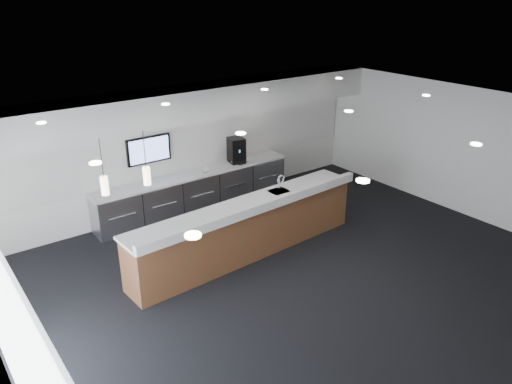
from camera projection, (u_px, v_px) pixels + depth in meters
ground at (294, 273)px, 9.53m from camera, size 10.00×10.00×0.00m
ceiling at (299, 120)px, 8.36m from camera, size 10.00×8.00×0.02m
back_wall at (186, 147)px, 11.90m from camera, size 10.00×0.02×3.00m
right_wall at (457, 150)px, 11.71m from camera, size 0.02×8.00×3.00m
soffit_bulkhead at (193, 103)px, 11.12m from camera, size 10.00×0.90×0.70m
alcove_panel at (186, 143)px, 11.84m from camera, size 9.80×0.06×1.40m
back_credenza at (196, 191)px, 12.03m from camera, size 5.06×0.66×0.95m
wall_tv at (149, 150)px, 11.22m from camera, size 1.05×0.08×0.62m
pendant_left at (151, 178)px, 7.92m from camera, size 0.12×0.12×0.30m
pendant_right at (108, 188)px, 7.53m from camera, size 0.12×0.12×0.30m
ceiling_can_lights at (299, 121)px, 8.38m from camera, size 7.00×5.00×0.02m
service_counter at (248, 228)px, 9.99m from camera, size 5.27×1.12×1.49m
coffee_machine at (236, 150)px, 12.42m from camera, size 0.44×0.52×0.64m
info_sign_left at (206, 168)px, 11.85m from camera, size 0.15×0.04×0.21m
info_sign_right at (246, 157)px, 12.54m from camera, size 0.18×0.05×0.24m
cup_0 at (251, 158)px, 12.68m from camera, size 0.09×0.09×0.09m
cup_1 at (247, 160)px, 12.60m from camera, size 0.13×0.13×0.09m
cup_2 at (242, 161)px, 12.52m from camera, size 0.11×0.11×0.09m
cup_3 at (238, 162)px, 12.45m from camera, size 0.12×0.12×0.09m
cup_4 at (233, 163)px, 12.37m from camera, size 0.13×0.13×0.09m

